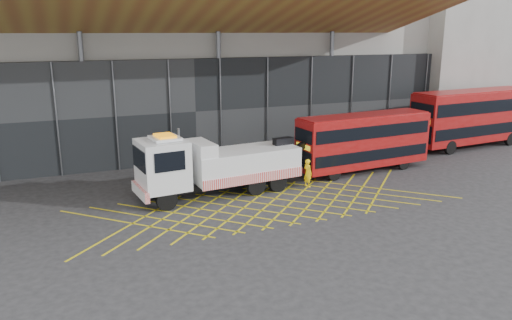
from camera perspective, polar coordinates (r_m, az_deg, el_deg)
name	(u,v)px	position (r m, az deg, el deg)	size (l,w,h in m)	color
ground_plane	(218,212)	(28.80, -4.41, -5.90)	(120.00, 120.00, 0.00)	#272729
road_markings	(269,204)	(29.86, 1.46, -5.08)	(23.16, 7.16, 0.01)	gold
construction_building	(171,43)	(45.27, -9.69, 13.00)	(55.00, 23.97, 18.00)	gray
east_building	(459,31)	(57.93, 22.22, 13.47)	(15.00, 12.00, 20.00)	gray
recovery_truck	(215,165)	(31.06, -4.74, -0.56)	(12.29, 3.90, 4.26)	black
bus_towed	(364,140)	(37.13, 12.20, 2.26)	(10.53, 3.21, 4.22)	maroon
bus_second	(473,116)	(48.14, 23.56, 4.67)	(12.51, 3.80, 5.02)	maroon
worker	(308,173)	(33.11, 5.93, -1.48)	(0.69, 0.45, 1.88)	yellow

